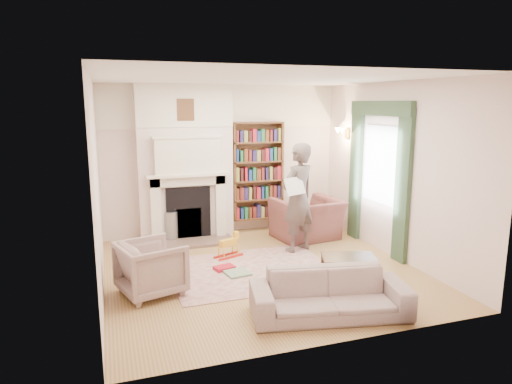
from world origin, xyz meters
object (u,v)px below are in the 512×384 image
object	(u,v)px
rocking_horse	(228,245)
man_reading	(298,198)
armchair_left	(151,268)
paraffin_heater	(171,226)
coffee_table	(348,272)
armchair_reading	(307,219)
bookcase	(257,171)
sofa	(330,294)

from	to	relation	value
rocking_horse	man_reading	bearing A→B (deg)	-22.47
armchair_left	paraffin_heater	size ratio (longest dim) A/B	1.42
armchair_left	man_reading	bearing A→B (deg)	-84.62
coffee_table	paraffin_heater	distance (m)	3.51
armchair_reading	armchair_left	bearing A→B (deg)	21.07
armchair_left	paraffin_heater	xyz separation A→B (m)	(0.58, 2.25, -0.08)
bookcase	sofa	distance (m)	3.90
armchair_reading	paraffin_heater	distance (m)	2.48
armchair_left	paraffin_heater	world-z (taller)	armchair_left
sofa	armchair_reading	bearing A→B (deg)	81.57
sofa	coffee_table	size ratio (longest dim) A/B	2.62
sofa	paraffin_heater	distance (m)	3.80
sofa	man_reading	size ratio (longest dim) A/B	1.00
armchair_left	rocking_horse	world-z (taller)	armchair_left
armchair_reading	paraffin_heater	xyz separation A→B (m)	(-2.40, 0.62, -0.10)
bookcase	armchair_left	distance (m)	3.47
armchair_left	rocking_horse	xyz separation A→B (m)	(1.32, 1.05, -0.15)
man_reading	armchair_reading	bearing A→B (deg)	-151.50
armchair_reading	bookcase	bearing A→B (deg)	-58.75
man_reading	paraffin_heater	distance (m)	2.38
bookcase	armchair_left	bearing A→B (deg)	-132.79
sofa	coffee_table	distance (m)	0.89
armchair_left	sofa	bearing A→B (deg)	-141.09
man_reading	paraffin_heater	xyz separation A→B (m)	(-1.95, 1.22, -0.64)
rocking_horse	bookcase	bearing A→B (deg)	34.02
man_reading	coffee_table	xyz separation A→B (m)	(0.01, -1.69, -0.69)
coffee_table	sofa	bearing A→B (deg)	-114.74
sofa	coffee_table	world-z (taller)	sofa
armchair_reading	man_reading	size ratio (longest dim) A/B	0.62
bookcase	coffee_table	size ratio (longest dim) A/B	2.64
bookcase	paraffin_heater	bearing A→B (deg)	-172.68
bookcase	sofa	world-z (taller)	bookcase
armchair_left	man_reading	size ratio (longest dim) A/B	0.43
man_reading	rocking_horse	distance (m)	1.40
armchair_reading	armchair_left	size ratio (longest dim) A/B	1.46
coffee_table	paraffin_heater	world-z (taller)	paraffin_heater
armchair_reading	sofa	bearing A→B (deg)	62.51
armchair_reading	coffee_table	xyz separation A→B (m)	(-0.44, -2.29, -0.15)
coffee_table	armchair_left	bearing A→B (deg)	-175.61
bookcase	armchair_reading	xyz separation A→B (m)	(0.68, -0.84, -0.80)
bookcase	sofa	xyz separation A→B (m)	(-0.37, -3.78, -0.91)
bookcase	paraffin_heater	distance (m)	1.95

